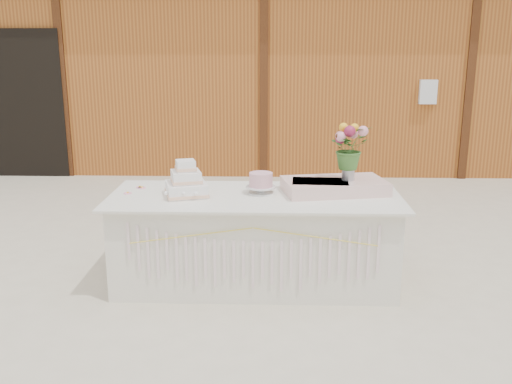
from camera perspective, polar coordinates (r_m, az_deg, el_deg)
ground at (r=4.94m, az=-0.11°, el=-8.99°), size 80.00×80.00×0.00m
barn at (r=10.53m, az=0.94°, el=12.94°), size 12.60×4.60×3.30m
cake_table at (r=4.80m, az=-0.11°, el=-4.77°), size 2.40×1.00×0.77m
wedding_cake at (r=4.69m, az=-6.99°, el=0.83°), size 0.41×0.41×0.30m
pink_cake_stand at (r=4.72m, az=0.49°, el=1.00°), size 0.25×0.25×0.18m
satin_runner at (r=4.82m, az=7.85°, el=0.59°), size 0.91×0.63×0.11m
flower_vase at (r=4.81m, az=9.21°, el=2.03°), size 0.11×0.11×0.14m
bouquet at (r=4.76m, az=9.33°, el=4.95°), size 0.42×0.42×0.35m
loose_flowers at (r=4.93m, az=-12.18°, el=0.19°), size 0.23×0.35×0.02m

